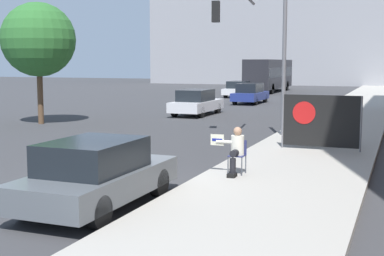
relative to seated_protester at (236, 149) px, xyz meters
name	(u,v)px	position (x,y,z in m)	size (l,w,h in m)	color
ground_plane	(104,190)	(-2.58, -2.30, -0.81)	(160.00, 160.00, 0.00)	#38383A
sidewalk_curb	(339,126)	(1.20, 12.70, -0.74)	(4.13, 90.00, 0.14)	#A8A399
seated_protester	(236,149)	(0.00, 0.00, 0.00)	(0.91, 0.77, 1.24)	#474C56
protest_banner	(320,121)	(1.45, 4.83, 0.30)	(2.61, 0.06, 1.82)	slate
traffic_light_pole	(258,39)	(-1.50, 7.83, 3.14)	(2.97, 2.73, 5.64)	slate
parked_car_curbside	(96,174)	(-1.91, -3.69, -0.09)	(1.84, 4.19, 1.45)	#565B60
car_on_road_nearest	(196,102)	(-7.15, 15.63, -0.07)	(1.81, 4.55, 1.49)	silver
car_on_road_midblock	(250,94)	(-6.58, 25.21, -0.06)	(1.75, 4.58, 1.51)	navy
car_on_road_distant	(239,89)	(-9.56, 32.19, -0.10)	(1.73, 4.64, 1.41)	white
city_bus_on_road	(269,73)	(-8.97, 41.03, 1.09)	(2.54, 11.19, 3.31)	#232328
street_tree_near_curb	(38,40)	(-12.74, 8.66, 3.32)	(3.62, 3.62, 5.96)	brown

